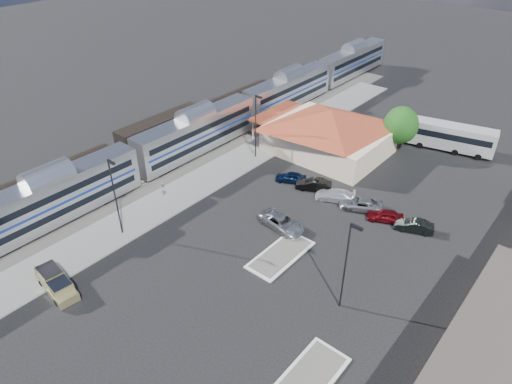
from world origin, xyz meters
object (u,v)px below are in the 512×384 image
Objects in this scene: suv at (282,222)px; coach_bus at (450,136)px; station_depot at (329,130)px; pickup_truck at (57,284)px.

coach_bus is at bearing -5.86° from suv.
station_depot is at bearing 118.20° from coach_bus.
suv is (9.80, 20.47, -0.09)m from pickup_truck.
suv is 0.45× the size of coach_bus.
pickup_truck is 22.70m from suv.
coach_bus is (16.75, 49.93, 1.35)m from pickup_truck.
pickup_truck is 0.98× the size of suv.
suv is (5.87, -18.35, -2.38)m from station_depot.
station_depot reaches higher than suv.
station_depot is 19.41m from suv.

